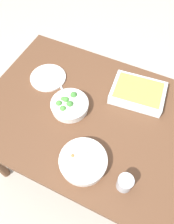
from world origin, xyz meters
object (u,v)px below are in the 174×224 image
object	(u,v)px
spoon_by_broccoli	(62,90)
spoon_by_stew	(90,157)
baking_dish	(138,92)
side_plate	(48,78)
drink_cup	(125,183)
broccoli_bowl	(70,105)
stew_bowl	(83,161)

from	to	relation	value
spoon_by_broccoli	spoon_by_stew	bearing A→B (deg)	136.39
baking_dish	side_plate	world-z (taller)	baking_dish
drink_cup	spoon_by_stew	distance (m)	0.21
broccoli_bowl	spoon_by_broccoli	size ratio (longest dim) A/B	1.51
broccoli_bowl	spoon_by_stew	bearing A→B (deg)	136.06
baking_dish	spoon_by_stew	size ratio (longest dim) A/B	1.90
broccoli_bowl	baking_dish	bearing A→B (deg)	-142.40
side_plate	spoon_by_stew	xyz separation A→B (m)	(-0.46, 0.36, -0.00)
baking_dish	spoon_by_stew	xyz separation A→B (m)	(0.09, 0.47, -0.03)
baking_dish	side_plate	bearing A→B (deg)	11.04
drink_cup	spoon_by_stew	xyz separation A→B (m)	(0.20, -0.05, -0.03)
baking_dish	drink_cup	bearing A→B (deg)	102.03
drink_cup	spoon_by_broccoli	xyz separation A→B (m)	(0.53, -0.37, -0.03)
stew_bowl	baking_dish	size ratio (longest dim) A/B	0.73
baking_dish	drink_cup	size ratio (longest dim) A/B	3.77
drink_cup	side_plate	world-z (taller)	drink_cup
side_plate	spoon_by_stew	distance (m)	0.58
baking_dish	spoon_by_broccoli	world-z (taller)	baking_dish
broccoli_bowl	baking_dish	world-z (taller)	broccoli_bowl
broccoli_bowl	side_plate	xyz separation A→B (m)	(0.23, -0.14, -0.02)
baking_dish	broccoli_bowl	bearing A→B (deg)	37.60
stew_bowl	spoon_by_broccoli	size ratio (longest dim) A/B	1.65
spoon_by_stew	spoon_by_broccoli	size ratio (longest dim) A/B	1.19
stew_bowl	spoon_by_broccoli	bearing A→B (deg)	-48.54
baking_dish	spoon_by_stew	distance (m)	0.47
stew_bowl	spoon_by_stew	world-z (taller)	stew_bowl
side_plate	stew_bowl	bearing A→B (deg)	137.67
baking_dish	spoon_by_broccoli	xyz separation A→B (m)	(0.42, 0.15, -0.03)
spoon_by_stew	broccoli_bowl	bearing A→B (deg)	-43.94
spoon_by_broccoli	broccoli_bowl	bearing A→B (deg)	137.18
broccoli_bowl	side_plate	bearing A→B (deg)	-31.51
spoon_by_stew	drink_cup	bearing A→B (deg)	164.65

